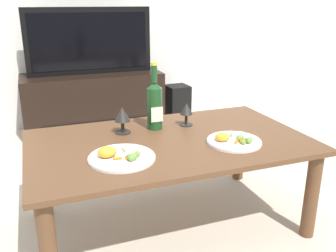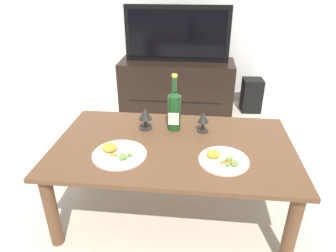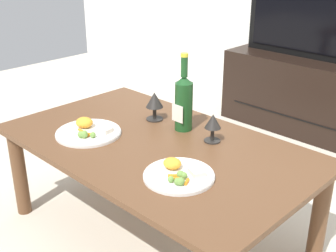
{
  "view_description": "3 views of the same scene",
  "coord_description": "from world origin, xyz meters",
  "px_view_note": "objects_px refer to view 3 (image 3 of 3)",
  "views": [
    {
      "loc": [
        -0.61,
        -1.62,
        1.15
      ],
      "look_at": [
        -0.0,
        0.02,
        0.55
      ],
      "focal_mm": 39.56,
      "sensor_mm": 36.0,
      "label": 1
    },
    {
      "loc": [
        0.13,
        -1.51,
        1.38
      ],
      "look_at": [
        -0.03,
        0.02,
        0.59
      ],
      "focal_mm": 32.36,
      "sensor_mm": 36.0,
      "label": 2
    },
    {
      "loc": [
        1.25,
        -1.2,
        1.3
      ],
      "look_at": [
        0.01,
        0.07,
        0.54
      ],
      "focal_mm": 47.0,
      "sensor_mm": 36.0,
      "label": 3
    }
  ],
  "objects_px": {
    "goblet_right": "(213,123)",
    "dinner_plate_right": "(179,174)",
    "dining_table": "(156,157)",
    "tv_screen": "(320,18)",
    "tv_stand": "(309,95)",
    "wine_bottle": "(184,101)",
    "dinner_plate_left": "(88,131)",
    "goblet_left": "(154,101)"
  },
  "relations": [
    {
      "from": "tv_screen",
      "to": "goblet_left",
      "type": "distance_m",
      "value": 1.49
    },
    {
      "from": "goblet_left",
      "to": "dinner_plate_right",
      "type": "bearing_deg",
      "value": -35.2
    },
    {
      "from": "tv_stand",
      "to": "dinner_plate_right",
      "type": "distance_m",
      "value": 1.86
    },
    {
      "from": "dining_table",
      "to": "wine_bottle",
      "type": "distance_m",
      "value": 0.29
    },
    {
      "from": "wine_bottle",
      "to": "dinner_plate_right",
      "type": "distance_m",
      "value": 0.47
    },
    {
      "from": "dinner_plate_left",
      "to": "goblet_left",
      "type": "bearing_deg",
      "value": 74.69
    },
    {
      "from": "wine_bottle",
      "to": "goblet_right",
      "type": "relative_size",
      "value": 2.82
    },
    {
      "from": "goblet_left",
      "to": "dinner_plate_left",
      "type": "distance_m",
      "value": 0.35
    },
    {
      "from": "dining_table",
      "to": "goblet_right",
      "type": "height_order",
      "value": "goblet_right"
    },
    {
      "from": "dining_table",
      "to": "wine_bottle",
      "type": "bearing_deg",
      "value": 93.73
    },
    {
      "from": "goblet_left",
      "to": "goblet_right",
      "type": "relative_size",
      "value": 1.1
    },
    {
      "from": "dining_table",
      "to": "dinner_plate_left",
      "type": "distance_m",
      "value": 0.33
    },
    {
      "from": "wine_bottle",
      "to": "dinner_plate_left",
      "type": "bearing_deg",
      "value": -128.41
    },
    {
      "from": "tv_screen",
      "to": "goblet_left",
      "type": "bearing_deg",
      "value": -93.13
    },
    {
      "from": "dinner_plate_right",
      "to": "wine_bottle",
      "type": "bearing_deg",
      "value": 130.29
    },
    {
      "from": "wine_bottle",
      "to": "goblet_right",
      "type": "xyz_separation_m",
      "value": [
        0.18,
        -0.01,
        -0.05
      ]
    },
    {
      "from": "dinner_plate_left",
      "to": "wine_bottle",
      "type": "bearing_deg",
      "value": 51.59
    },
    {
      "from": "tv_stand",
      "to": "goblet_left",
      "type": "bearing_deg",
      "value": -93.13
    },
    {
      "from": "goblet_right",
      "to": "dining_table",
      "type": "bearing_deg",
      "value": -132.8
    },
    {
      "from": "dinner_plate_right",
      "to": "tv_screen",
      "type": "bearing_deg",
      "value": 102.26
    },
    {
      "from": "dinner_plate_left",
      "to": "tv_stand",
      "type": "bearing_deg",
      "value": 84.57
    },
    {
      "from": "wine_bottle",
      "to": "dinner_plate_right",
      "type": "height_order",
      "value": "wine_bottle"
    },
    {
      "from": "wine_bottle",
      "to": "dinner_plate_right",
      "type": "xyz_separation_m",
      "value": [
        0.29,
        -0.34,
        -0.13
      ]
    },
    {
      "from": "wine_bottle",
      "to": "dinner_plate_left",
      "type": "relative_size",
      "value": 1.22
    },
    {
      "from": "tv_stand",
      "to": "wine_bottle",
      "type": "height_order",
      "value": "wine_bottle"
    },
    {
      "from": "dinner_plate_left",
      "to": "dinner_plate_right",
      "type": "relative_size",
      "value": 1.11
    },
    {
      "from": "tv_stand",
      "to": "dinner_plate_right",
      "type": "height_order",
      "value": "dinner_plate_right"
    },
    {
      "from": "dining_table",
      "to": "tv_screen",
      "type": "xyz_separation_m",
      "value": [
        -0.11,
        1.65,
        0.4
      ]
    },
    {
      "from": "dining_table",
      "to": "goblet_left",
      "type": "relative_size",
      "value": 9.82
    },
    {
      "from": "dining_table",
      "to": "dinner_plate_left",
      "type": "height_order",
      "value": "dinner_plate_left"
    },
    {
      "from": "goblet_left",
      "to": "goblet_right",
      "type": "bearing_deg",
      "value": 0.0
    },
    {
      "from": "dining_table",
      "to": "dinner_plate_right",
      "type": "height_order",
      "value": "dinner_plate_right"
    },
    {
      "from": "tv_stand",
      "to": "tv_screen",
      "type": "distance_m",
      "value": 0.55
    },
    {
      "from": "tv_screen",
      "to": "dining_table",
      "type": "bearing_deg",
      "value": -86.09
    },
    {
      "from": "goblet_right",
      "to": "dinner_plate_right",
      "type": "bearing_deg",
      "value": -71.66
    },
    {
      "from": "tv_screen",
      "to": "dinner_plate_left",
      "type": "bearing_deg",
      "value": -95.44
    },
    {
      "from": "goblet_right",
      "to": "dinner_plate_right",
      "type": "relative_size",
      "value": 0.48
    },
    {
      "from": "tv_stand",
      "to": "tv_screen",
      "type": "relative_size",
      "value": 1.13
    },
    {
      "from": "tv_screen",
      "to": "dinner_plate_left",
      "type": "relative_size",
      "value": 3.63
    },
    {
      "from": "dinner_plate_left",
      "to": "tv_screen",
      "type": "bearing_deg",
      "value": 84.56
    },
    {
      "from": "wine_bottle",
      "to": "tv_stand",
      "type": "bearing_deg",
      "value": 93.93
    },
    {
      "from": "goblet_right",
      "to": "dinner_plate_left",
      "type": "relative_size",
      "value": 0.43
    }
  ]
}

